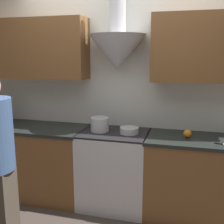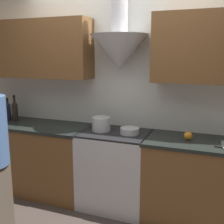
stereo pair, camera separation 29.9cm
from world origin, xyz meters
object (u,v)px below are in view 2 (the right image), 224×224
at_px(wine_bottle_3, 8,111).
at_px(wine_bottle_4, 15,110).
at_px(orange_fruit, 188,136).
at_px(wine_bottle_2, 2,109).
at_px(mixing_bowl, 130,131).
at_px(stock_pot, 101,124).
at_px(stove_range, 115,169).

bearing_deg(wine_bottle_3, wine_bottle_4, 6.08).
xyz_separation_m(wine_bottle_3, orange_fruit, (2.30, -0.03, -0.09)).
height_order(wine_bottle_2, wine_bottle_3, wine_bottle_2).
distance_m(wine_bottle_3, orange_fruit, 2.31).
distance_m(wine_bottle_2, wine_bottle_4, 0.20).
bearing_deg(wine_bottle_2, orange_fruit, -0.82).
relative_size(wine_bottle_4, mixing_bowl, 1.64).
distance_m(wine_bottle_2, orange_fruit, 2.41).
bearing_deg(wine_bottle_2, stock_pot, -1.39).
bearing_deg(stove_range, wine_bottle_2, 178.75).
xyz_separation_m(stove_range, wine_bottle_3, (-1.51, 0.03, 0.57)).
bearing_deg(orange_fruit, wine_bottle_3, 179.17).
height_order(wine_bottle_3, orange_fruit, wine_bottle_3).
xyz_separation_m(wine_bottle_4, stock_pot, (1.24, -0.04, -0.06)).
bearing_deg(orange_fruit, mixing_bowl, -179.19).
height_order(wine_bottle_3, wine_bottle_4, wine_bottle_4).
distance_m(wine_bottle_2, stock_pot, 1.44).
bearing_deg(stock_pot, mixing_bowl, -1.39).
bearing_deg(mixing_bowl, wine_bottle_3, 178.57).
xyz_separation_m(stove_range, wine_bottle_4, (-1.41, 0.04, 0.58)).
relative_size(wine_bottle_2, wine_bottle_4, 0.99).
distance_m(stove_range, orange_fruit, 0.92).
height_order(stock_pot, orange_fruit, stock_pot).
relative_size(wine_bottle_2, orange_fruit, 3.99).
height_order(wine_bottle_2, stock_pot, wine_bottle_2).
bearing_deg(stock_pot, wine_bottle_2, 178.61).
bearing_deg(stove_range, orange_fruit, 0.05).
xyz_separation_m(stove_range, wine_bottle_2, (-1.61, 0.04, 0.58)).
distance_m(stove_range, mixing_bowl, 0.50).
bearing_deg(wine_bottle_2, stove_range, -1.25).
xyz_separation_m(wine_bottle_2, orange_fruit, (2.40, -0.03, -0.10)).
xyz_separation_m(wine_bottle_3, wine_bottle_4, (0.10, 0.01, 0.01)).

